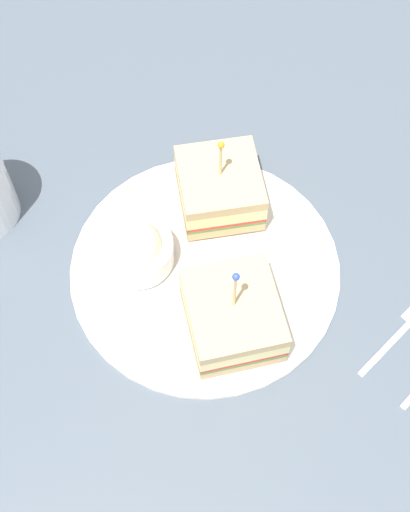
% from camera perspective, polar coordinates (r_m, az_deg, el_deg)
% --- Properties ---
extents(ground_plane, '(1.11, 1.11, 0.02)m').
position_cam_1_polar(ground_plane, '(0.76, 0.00, -1.45)').
color(ground_plane, '#4C5660').
extents(plate, '(0.28, 0.28, 0.01)m').
position_cam_1_polar(plate, '(0.74, 0.00, -0.92)').
color(plate, silver).
rests_on(plate, ground_plane).
extents(sandwich_half_front, '(0.11, 0.11, 0.10)m').
position_cam_1_polar(sandwich_half_front, '(0.76, 1.17, 5.40)').
color(sandwich_half_front, tan).
rests_on(sandwich_half_front, plate).
extents(sandwich_half_back, '(0.11, 0.12, 0.11)m').
position_cam_1_polar(sandwich_half_back, '(0.69, 2.21, -4.72)').
color(sandwich_half_back, tan).
rests_on(sandwich_half_back, plate).
extents(coleslaw_bowl, '(0.07, 0.07, 0.05)m').
position_cam_1_polar(coleslaw_bowl, '(0.73, -5.40, 0.58)').
color(coleslaw_bowl, white).
rests_on(coleslaw_bowl, plate).
extents(fork, '(0.13, 0.03, 0.00)m').
position_cam_1_polar(fork, '(0.75, 15.98, -5.08)').
color(fork, silver).
rests_on(fork, ground_plane).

